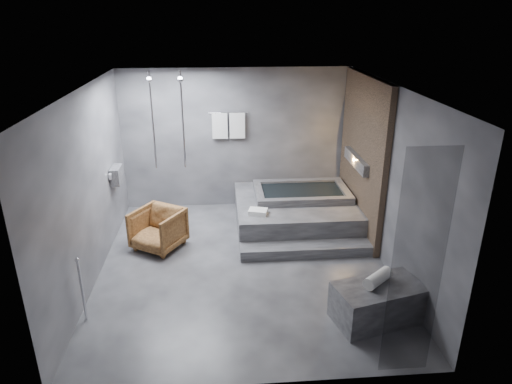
{
  "coord_description": "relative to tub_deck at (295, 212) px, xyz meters",
  "views": [
    {
      "loc": [
        -0.32,
        -6.33,
        3.81
      ],
      "look_at": [
        0.22,
        0.3,
        1.14
      ],
      "focal_mm": 32.0,
      "sensor_mm": 36.0,
      "label": 1
    }
  ],
  "objects": [
    {
      "name": "rolled_towel",
      "position": [
        0.61,
        -2.89,
        0.34
      ],
      "size": [
        0.46,
        0.42,
        0.16
      ],
      "primitive_type": "cylinder",
      "rotation": [
        0.0,
        1.57,
        0.69
      ],
      "color": "silver",
      "rests_on": "concrete_bench"
    },
    {
      "name": "concrete_bench",
      "position": [
        0.62,
        -2.94,
        0.0
      ],
      "size": [
        1.25,
        0.89,
        0.51
      ],
      "primitive_type": "cube",
      "rotation": [
        0.0,
        0.0,
        0.26
      ],
      "color": "#2F2F32",
      "rests_on": "ground"
    },
    {
      "name": "room",
      "position": [
        -0.65,
        -1.21,
        1.48
      ],
      "size": [
        5.0,
        5.04,
        2.82
      ],
      "color": "#303032",
      "rests_on": "ground"
    },
    {
      "name": "tub_deck",
      "position": [
        0.0,
        0.0,
        0.0
      ],
      "size": [
        2.2,
        2.0,
        0.5
      ],
      "primitive_type": "cube",
      "color": "#353538",
      "rests_on": "ground"
    },
    {
      "name": "driftwood_chair",
      "position": [
        -2.47,
        -0.73,
        0.1
      ],
      "size": [
        1.03,
        1.04,
        0.7
      ],
      "primitive_type": "imported",
      "rotation": [
        0.0,
        0.0,
        -0.55
      ],
      "color": "#472911",
      "rests_on": "ground"
    },
    {
      "name": "tub_step",
      "position": [
        0.0,
        -1.18,
        -0.16
      ],
      "size": [
        2.2,
        0.36,
        0.18
      ],
      "primitive_type": "cube",
      "color": "#353538",
      "rests_on": "ground"
    },
    {
      "name": "deck_towel",
      "position": [
        -0.75,
        -0.58,
        0.29
      ],
      "size": [
        0.37,
        0.31,
        0.08
      ],
      "primitive_type": "cube",
      "rotation": [
        0.0,
        0.0,
        -0.26
      ],
      "color": "white",
      "rests_on": "tub_deck"
    }
  ]
}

